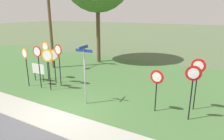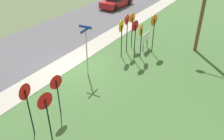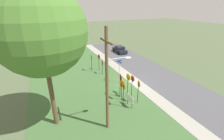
{
  "view_description": "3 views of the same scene",
  "coord_description": "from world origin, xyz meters",
  "px_view_note": "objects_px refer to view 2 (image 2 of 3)",
  "views": [
    {
      "loc": [
        6.29,
        -6.58,
        4.76
      ],
      "look_at": [
        1.26,
        2.4,
        1.77
      ],
      "focal_mm": 32.05,
      "sensor_mm": 36.0,
      "label": 1
    },
    {
      "loc": [
        9.88,
        9.09,
        7.75
      ],
      "look_at": [
        1.07,
        3.5,
        1.49
      ],
      "focal_mm": 38.43,
      "sensor_mm": 36.0,
      "label": 2
    },
    {
      "loc": [
        -15.99,
        9.62,
        9.53
      ],
      "look_at": [
        0.67,
        2.12,
        1.83
      ],
      "focal_mm": 24.92,
      "sensor_mm": 36.0,
      "label": 3
    }
  ],
  "objects_px": {
    "stop_sign_near_left": "(141,33)",
    "parked_hatchback_near": "(117,1)",
    "stop_sign_near_right": "(135,32)",
    "yield_sign_near_left": "(56,86)",
    "stop_sign_far_center": "(154,26)",
    "stop_sign_far_right": "(132,23)",
    "stop_sign_far_left": "(127,26)",
    "yield_sign_far_left": "(46,108)",
    "notice_board": "(146,38)",
    "yield_sign_near_right": "(26,98)",
    "stop_sign_center_tall": "(121,31)",
    "street_name_post": "(86,47)"
  },
  "relations": [
    {
      "from": "stop_sign_near_left",
      "to": "parked_hatchback_near",
      "type": "bearing_deg",
      "value": -152.31
    },
    {
      "from": "stop_sign_near_right",
      "to": "yield_sign_near_left",
      "type": "distance_m",
      "value": 6.65
    },
    {
      "from": "stop_sign_far_center",
      "to": "stop_sign_far_right",
      "type": "height_order",
      "value": "stop_sign_far_center"
    },
    {
      "from": "stop_sign_far_left",
      "to": "yield_sign_near_left",
      "type": "height_order",
      "value": "stop_sign_far_left"
    },
    {
      "from": "yield_sign_far_left",
      "to": "yield_sign_near_left",
      "type": "bearing_deg",
      "value": -139.79
    },
    {
      "from": "yield_sign_far_left",
      "to": "notice_board",
      "type": "height_order",
      "value": "yield_sign_far_left"
    },
    {
      "from": "yield_sign_near_right",
      "to": "stop_sign_center_tall",
      "type": "bearing_deg",
      "value": 172.23
    },
    {
      "from": "stop_sign_near_left",
      "to": "yield_sign_near_left",
      "type": "bearing_deg",
      "value": -16.04
    },
    {
      "from": "parked_hatchback_near",
      "to": "street_name_post",
      "type": "bearing_deg",
      "value": 26.99
    },
    {
      "from": "yield_sign_far_left",
      "to": "stop_sign_far_right",
      "type": "bearing_deg",
      "value": -163.73
    },
    {
      "from": "yield_sign_near_right",
      "to": "stop_sign_near_right",
      "type": "bearing_deg",
      "value": 165.47
    },
    {
      "from": "yield_sign_near_left",
      "to": "parked_hatchback_near",
      "type": "relative_size",
      "value": 0.48
    },
    {
      "from": "stop_sign_near_left",
      "to": "stop_sign_far_left",
      "type": "xyz_separation_m",
      "value": [
        -0.16,
        -1.15,
        0.24
      ]
    },
    {
      "from": "yield_sign_near_right",
      "to": "notice_board",
      "type": "bearing_deg",
      "value": 166.66
    },
    {
      "from": "notice_board",
      "to": "parked_hatchback_near",
      "type": "relative_size",
      "value": 0.29
    },
    {
      "from": "yield_sign_near_left",
      "to": "stop_sign_center_tall",
      "type": "bearing_deg",
      "value": -168.88
    },
    {
      "from": "stop_sign_far_right",
      "to": "yield_sign_near_right",
      "type": "bearing_deg",
      "value": 14.25
    },
    {
      "from": "yield_sign_near_left",
      "to": "street_name_post",
      "type": "distance_m",
      "value": 3.63
    },
    {
      "from": "stop_sign_center_tall",
      "to": "yield_sign_far_left",
      "type": "bearing_deg",
      "value": 4.15
    },
    {
      "from": "stop_sign_far_center",
      "to": "yield_sign_near_right",
      "type": "bearing_deg",
      "value": 3.01
    },
    {
      "from": "stop_sign_far_left",
      "to": "stop_sign_far_right",
      "type": "distance_m",
      "value": 1.02
    },
    {
      "from": "stop_sign_near_left",
      "to": "street_name_post",
      "type": "relative_size",
      "value": 0.76
    },
    {
      "from": "stop_sign_near_left",
      "to": "stop_sign_far_left",
      "type": "bearing_deg",
      "value": -108.88
    },
    {
      "from": "stop_sign_far_right",
      "to": "parked_hatchback_near",
      "type": "xyz_separation_m",
      "value": [
        -8.4,
        -6.42,
        -1.22
      ]
    },
    {
      "from": "yield_sign_near_right",
      "to": "parked_hatchback_near",
      "type": "distance_m",
      "value": 19.7
    },
    {
      "from": "stop_sign_near_left",
      "to": "stop_sign_far_left",
      "type": "height_order",
      "value": "stop_sign_far_left"
    },
    {
      "from": "yield_sign_near_right",
      "to": "yield_sign_far_left",
      "type": "bearing_deg",
      "value": 76.68
    },
    {
      "from": "stop_sign_far_right",
      "to": "notice_board",
      "type": "distance_m",
      "value": 1.46
    },
    {
      "from": "yield_sign_near_left",
      "to": "yield_sign_near_right",
      "type": "height_order",
      "value": "yield_sign_near_right"
    },
    {
      "from": "stop_sign_center_tall",
      "to": "yield_sign_near_left",
      "type": "relative_size",
      "value": 1.23
    },
    {
      "from": "stop_sign_near_right",
      "to": "stop_sign_center_tall",
      "type": "distance_m",
      "value": 0.97
    },
    {
      "from": "stop_sign_far_right",
      "to": "parked_hatchback_near",
      "type": "bearing_deg",
      "value": -131.98
    },
    {
      "from": "street_name_post",
      "to": "parked_hatchback_near",
      "type": "height_order",
      "value": "street_name_post"
    },
    {
      "from": "yield_sign_near_right",
      "to": "street_name_post",
      "type": "relative_size",
      "value": 0.82
    },
    {
      "from": "yield_sign_far_left",
      "to": "stop_sign_center_tall",
      "type": "bearing_deg",
      "value": -162.77
    },
    {
      "from": "notice_board",
      "to": "stop_sign_near_right",
      "type": "bearing_deg",
      "value": -0.32
    },
    {
      "from": "yield_sign_near_right",
      "to": "yield_sign_far_left",
      "type": "relative_size",
      "value": 0.97
    },
    {
      "from": "yield_sign_near_left",
      "to": "yield_sign_near_right",
      "type": "xyz_separation_m",
      "value": [
        1.59,
        -0.05,
        0.33
      ]
    },
    {
      "from": "street_name_post",
      "to": "notice_board",
      "type": "distance_m",
      "value": 5.35
    },
    {
      "from": "stop_sign_near_left",
      "to": "stop_sign_far_right",
      "type": "xyz_separation_m",
      "value": [
        -1.15,
        -1.29,
        0.1
      ]
    },
    {
      "from": "stop_sign_far_right",
      "to": "yield_sign_far_left",
      "type": "xyz_separation_m",
      "value": [
        10.01,
        1.79,
        0.13
      ]
    },
    {
      "from": "notice_board",
      "to": "stop_sign_far_center",
      "type": "bearing_deg",
      "value": 66.43
    },
    {
      "from": "stop_sign_near_right",
      "to": "yield_sign_near_right",
      "type": "relative_size",
      "value": 1.08
    },
    {
      "from": "yield_sign_far_left",
      "to": "parked_hatchback_near",
      "type": "xyz_separation_m",
      "value": [
        -18.4,
        -8.21,
        -1.35
      ]
    },
    {
      "from": "stop_sign_near_left",
      "to": "yield_sign_near_right",
      "type": "bearing_deg",
      "value": -15.53
    },
    {
      "from": "stop_sign_center_tall",
      "to": "parked_hatchback_near",
      "type": "height_order",
      "value": "stop_sign_center_tall"
    },
    {
      "from": "stop_sign_far_left",
      "to": "yield_sign_far_left",
      "type": "height_order",
      "value": "stop_sign_far_left"
    },
    {
      "from": "notice_board",
      "to": "parked_hatchback_near",
      "type": "height_order",
      "value": "parked_hatchback_near"
    },
    {
      "from": "yield_sign_near_left",
      "to": "yield_sign_near_right",
      "type": "relative_size",
      "value": 0.83
    },
    {
      "from": "yield_sign_near_left",
      "to": "notice_board",
      "type": "distance_m",
      "value": 8.6
    }
  ]
}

